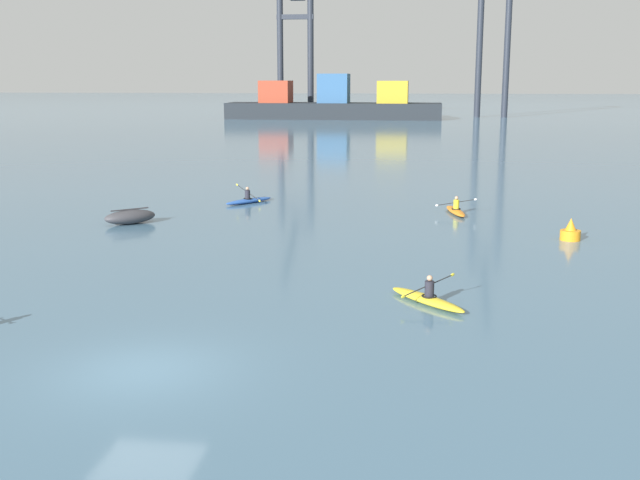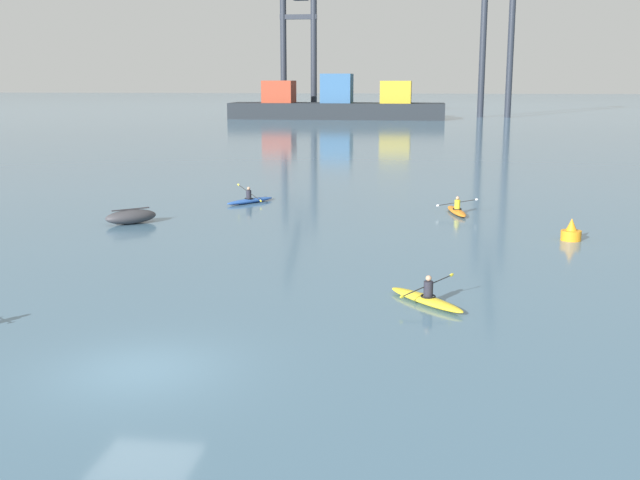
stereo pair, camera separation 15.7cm
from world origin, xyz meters
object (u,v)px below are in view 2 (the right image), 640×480
Objects in this scene: gantry_crane_west at (298,34)px; gantry_crane_west_mid at (499,11)px; kayak_blue at (250,200)px; kayak_yellow at (426,298)px; kayak_orange at (457,210)px; container_barge at (337,105)px; channel_buoy at (571,232)px; capsized_dinghy at (131,217)px.

gantry_crane_west_mid reaches higher than gantry_crane_west.
kayak_blue is 22.15m from kayak_yellow.
gantry_crane_west is 10.30× the size of kayak_yellow.
kayak_orange is at bearing -10.13° from kayak_blue.
container_barge is 18.13m from gantry_crane_west.
channel_buoy is (-5.87, -117.87, -19.27)m from gantry_crane_west_mid.
channel_buoy is 0.34× the size of kayak_yellow.
kayak_yellow is (16.81, -119.30, -2.41)m from container_barge.
gantry_crane_west_mid reaches higher than kayak_blue.
kayak_yellow is at bearing -119.99° from channel_buoy.
kayak_orange is (-10.68, -111.38, -19.46)m from gantry_crane_west_mid.
gantry_crane_west_mid is 113.57m from kayak_orange.
channel_buoy is (31.85, -117.41, -15.28)m from gantry_crane_west.
gantry_crane_west_mid is (37.71, 0.47, 3.99)m from gantry_crane_west.
capsized_dinghy is at bearing -84.66° from gantry_crane_west.
kayak_orange is (27.04, -110.92, -15.46)m from gantry_crane_west.
kayak_yellow is (-6.36, -11.02, -0.19)m from channel_buoy.
container_barge reaches higher than capsized_dinghy.
container_barge is at bearing -46.44° from gantry_crane_west.
kayak_orange is (16.19, 5.23, -0.18)m from capsized_dinghy.
channel_buoy is at bearing 60.01° from kayak_yellow.
gantry_crane_west_mid is 121.21m from capsized_dinghy.
kayak_yellow is at bearing -62.39° from kayak_blue.
gantry_crane_west_mid is at bearing 84.52° from kayak_orange.
channel_buoy is at bearing -27.36° from kayak_blue.
gantry_crane_west_mid is at bearing 78.37° from kayak_blue.
gantry_crane_west is 115.21m from kayak_orange.
kayak_orange is (-4.81, 6.49, -0.19)m from channel_buoy.
gantry_crane_west_mid is at bearing 0.71° from gantry_crane_west.
kayak_blue is at bearing -82.03° from gantry_crane_west.
kayak_orange is (18.36, -101.79, -2.41)m from container_barge.
kayak_orange is 1.17× the size of kayak_yellow.
gantry_crane_west is 37.93m from gantry_crane_west_mid.
gantry_crane_west_mid reaches higher than capsized_dinghy.
container_barge is 12.65× the size of kayak_blue.
kayak_yellow reaches higher than capsized_dinghy.
gantry_crane_west_mid is at bearing 87.15° from channel_buoy.
container_barge is 1.29× the size of gantry_crane_west.
capsized_dinghy is 0.77× the size of kayak_orange.
kayak_blue is (-22.49, -109.27, -19.46)m from gantry_crane_west_mid.
gantry_crane_west reaches higher than kayak_orange.
gantry_crane_west reaches higher than kayak_yellow.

